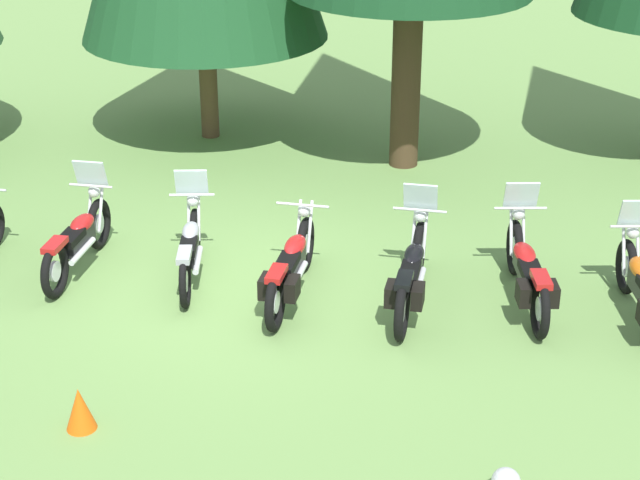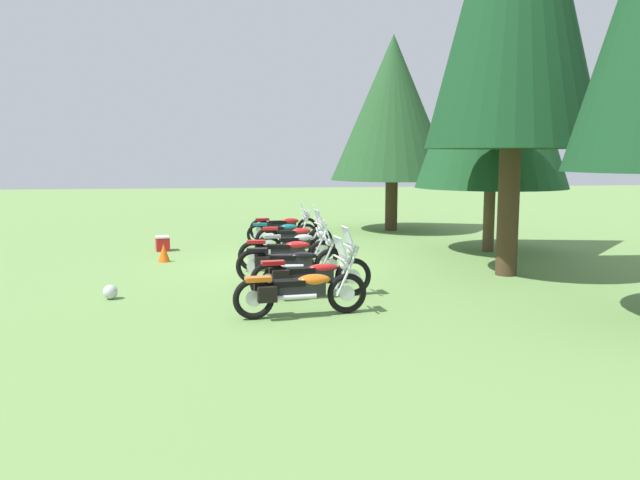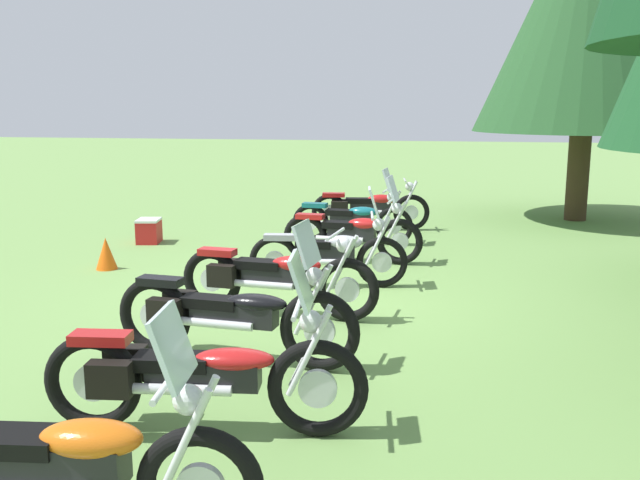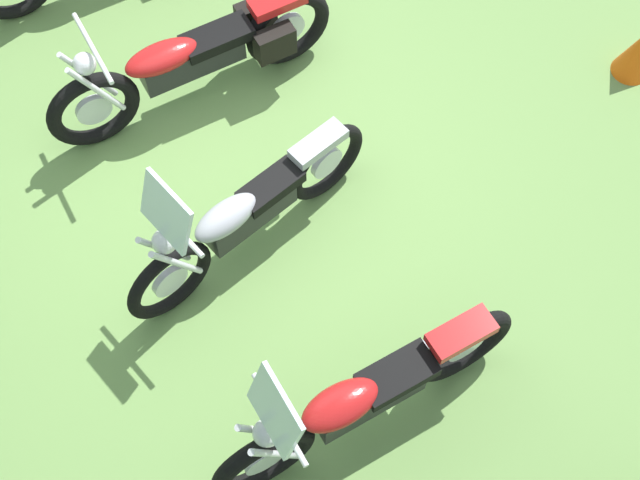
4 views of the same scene
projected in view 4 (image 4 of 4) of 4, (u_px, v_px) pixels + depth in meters
ground_plane at (226, 166)px, 7.13m from camera, size 80.00×80.00×0.00m
motorcycle_2 at (364, 398)px, 5.76m from camera, size 0.62×2.24×1.37m
motorcycle_3 at (246, 214)px, 6.39m from camera, size 0.61×2.14×1.36m
motorcycle_4 at (197, 58)px, 7.05m from camera, size 0.73×2.42×1.02m
traffic_cone at (639, 52)px, 7.36m from camera, size 0.32×0.32×0.48m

